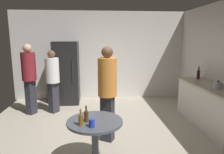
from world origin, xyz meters
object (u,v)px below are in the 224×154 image
person_in_maroon_shirt (29,74)px  person_in_white_shirt (53,77)px  beer_bottle_amber (81,120)px  plastic_cup_blue (92,123)px  refrigerator (67,73)px  wine_bottle_on_counter (198,74)px  person_in_orange_shirt (107,87)px  kettle (218,86)px  beer_bottle_brown (86,116)px  foreground_table (95,127)px

person_in_maroon_shirt → person_in_white_shirt: 0.56m
beer_bottle_amber → plastic_cup_blue: beer_bottle_amber is taller
refrigerator → wine_bottle_on_counter: refrigerator is taller
beer_bottle_amber → wine_bottle_on_counter: bearing=38.1°
wine_bottle_on_counter → beer_bottle_amber: size_ratio=1.35×
person_in_white_shirt → person_in_orange_shirt: bearing=-14.9°
person_in_orange_shirt → person_in_maroon_shirt: size_ratio=1.00×
person_in_white_shirt → wine_bottle_on_counter: bearing=29.7°
kettle → beer_bottle_brown: kettle is taller
wine_bottle_on_counter → plastic_cup_blue: wine_bottle_on_counter is taller
kettle → beer_bottle_amber: (-2.61, -1.13, -0.15)m
kettle → wine_bottle_on_counter: (0.12, 1.02, 0.05)m
wine_bottle_on_counter → foreground_table: 3.26m
wine_bottle_on_counter → beer_bottle_brown: size_ratio=1.35×
beer_bottle_amber → beer_bottle_brown: same height
foreground_table → person_in_maroon_shirt: bearing=124.3°
foreground_table → plastic_cup_blue: plastic_cup_blue is taller
refrigerator → person_in_white_shirt: 0.83m
beer_bottle_brown → person_in_white_shirt: person_in_white_shirt is taller
plastic_cup_blue → person_in_orange_shirt: size_ratio=0.06×
plastic_cup_blue → person_in_orange_shirt: (0.27, 1.03, 0.24)m
foreground_table → beer_bottle_brown: bearing=-168.5°
refrigerator → beer_bottle_amber: 3.41m
kettle → person_in_white_shirt: 3.76m
beer_bottle_amber → person_in_orange_shirt: size_ratio=0.13×
person_in_maroon_shirt → person_in_white_shirt: (0.55, 0.07, -0.10)m
beer_bottle_amber → person_in_orange_shirt: (0.42, 0.97, 0.21)m
person_in_white_shirt → person_in_maroon_shirt: bearing=-136.8°
wine_bottle_on_counter → person_in_maroon_shirt: bearing=175.1°
refrigerator → beer_bottle_brown: refrigerator is taller
kettle → wine_bottle_on_counter: wine_bottle_on_counter is taller
beer_bottle_amber → beer_bottle_brown: (0.07, 0.13, 0.00)m
beer_bottle_amber → plastic_cup_blue: (0.15, -0.06, -0.03)m
wine_bottle_on_counter → foreground_table: wine_bottle_on_counter is taller
kettle → person_in_maroon_shirt: person_in_maroon_shirt is taller
wine_bottle_on_counter → person_in_orange_shirt: (-2.32, -1.18, 0.01)m
plastic_cup_blue → beer_bottle_amber: bearing=159.0°
foreground_table → person_in_orange_shirt: (0.23, 0.81, 0.40)m
kettle → person_in_white_shirt: (-3.48, 1.44, -0.04)m
refrigerator → person_in_maroon_shirt: 1.17m
plastic_cup_blue → person_in_white_shirt: bearing=111.1°
refrigerator → foreground_table: (0.80, -3.20, -0.27)m
beer_bottle_amber → person_in_orange_shirt: 1.08m
kettle → person_in_orange_shirt: size_ratio=0.14×
beer_bottle_brown → plastic_cup_blue: beer_bottle_brown is taller
person_in_maroon_shirt → foreground_table: bearing=-29.8°
wine_bottle_on_counter → plastic_cup_blue: size_ratio=2.82×
refrigerator → person_in_orange_shirt: bearing=-66.6°
beer_bottle_amber → foreground_table: bearing=39.9°
person_in_orange_shirt → refrigerator: bearing=-128.2°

